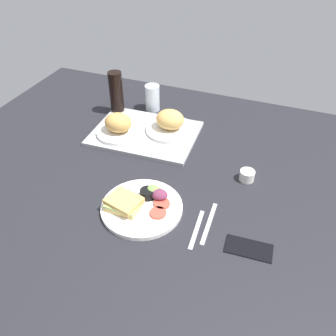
{
  "coord_description": "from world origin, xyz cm",
  "views": [
    {
      "loc": [
        39.31,
        -93.65,
        87.65
      ],
      "look_at": [
        2.0,
        3.0,
        4.0
      ],
      "focal_mm": 37.98,
      "sensor_mm": 36.0,
      "label": 1
    }
  ],
  "objects": [
    {
      "name": "drinking_glass",
      "position": [
        -23.47,
        48.07,
        6.29
      ],
      "size": [
        6.94,
        6.94,
        12.58
      ],
      "primitive_type": "cylinder",
      "color": "silver",
      "rests_on": "ground_plane"
    },
    {
      "name": "fork",
      "position": [
        20.27,
        -18.67,
        0.25
      ],
      "size": [
        2.51,
        17.06,
        0.5
      ],
      "primitive_type": "cube",
      "rotation": [
        0.0,
        0.0,
        1.64
      ],
      "color": "#B7B7BC",
      "rests_on": "ground_plane"
    },
    {
      "name": "soda_bottle",
      "position": [
        -37.95,
        39.07,
        10.36
      ],
      "size": [
        6.4,
        6.4,
        20.72
      ],
      "primitive_type": "cylinder",
      "color": "black",
      "rests_on": "ground_plane"
    },
    {
      "name": "bread_plate_far",
      "position": [
        -7.76,
        30.89,
        5.41
      ],
      "size": [
        21.58,
        21.58,
        9.85
      ],
      "color": "white",
      "rests_on": "serving_tray"
    },
    {
      "name": "bread_plate_near",
      "position": [
        -27.78,
        20.76,
        5.35
      ],
      "size": [
        19.91,
        19.91,
        9.51
      ],
      "color": "white",
      "rests_on": "serving_tray"
    },
    {
      "name": "ground_plane",
      "position": [
        0.0,
        0.0,
        -1.5
      ],
      "size": [
        190.0,
        150.0,
        3.0
      ],
      "primitive_type": "cube",
      "color": "black"
    },
    {
      "name": "cell_phone",
      "position": [
        37.52,
        -20.3,
        0.4
      ],
      "size": [
        14.8,
        8.04,
        0.8
      ],
      "primitive_type": "cube",
      "rotation": [
        0.0,
        0.0,
        0.06
      ],
      "color": "black",
      "rests_on": "ground_plane"
    },
    {
      "name": "knife",
      "position": [
        23.27,
        -14.67,
        0.25
      ],
      "size": [
        2.16,
        19.04,
        0.5
      ],
      "primitive_type": "cube",
      "rotation": [
        0.0,
        0.0,
        1.61
      ],
      "color": "#B7B7BC",
      "rests_on": "ground_plane"
    },
    {
      "name": "serving_tray",
      "position": [
        -17.64,
        25.79,
        0.8
      ],
      "size": [
        46.38,
        34.91,
        1.6
      ],
      "primitive_type": "cube",
      "rotation": [
        0.0,
        0.0,
        0.04
      ],
      "color": "#9EA0A3",
      "rests_on": "ground_plane"
    },
    {
      "name": "plate_with_salad",
      "position": [
        -0.39,
        -16.26,
        1.73
      ],
      "size": [
        28.0,
        28.0,
        5.4
      ],
      "color": "white",
      "rests_on": "ground_plane"
    },
    {
      "name": "espresso_cup",
      "position": [
        30.35,
        11.81,
        2.0
      ],
      "size": [
        5.6,
        5.6,
        4.0
      ],
      "primitive_type": "cylinder",
      "color": "silver",
      "rests_on": "ground_plane"
    }
  ]
}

